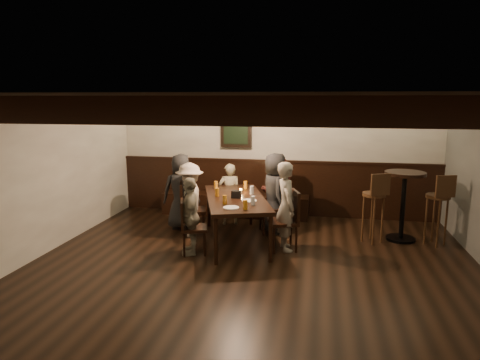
% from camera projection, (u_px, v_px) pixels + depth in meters
% --- Properties ---
extents(room, '(7.00, 7.00, 7.00)m').
position_uv_depth(room, '(252.00, 173.00, 7.57)').
color(room, black).
rests_on(room, ground).
extents(dining_table, '(1.51, 2.24, 0.77)m').
position_uv_depth(dining_table, '(236.00, 201.00, 7.06)').
color(dining_table, black).
rests_on(dining_table, floor).
extents(chair_left_near, '(0.54, 0.54, 0.94)m').
position_uv_depth(chair_left_near, '(192.00, 219.00, 7.49)').
color(chair_left_near, black).
rests_on(chair_left_near, floor).
extents(chair_left_far, '(0.49, 0.49, 0.85)m').
position_uv_depth(chair_left_far, '(193.00, 237.00, 6.62)').
color(chair_left_far, black).
rests_on(chair_left_far, floor).
extents(chair_right_near, '(0.54, 0.54, 0.94)m').
position_uv_depth(chair_right_near, '(273.00, 217.00, 7.66)').
color(chair_right_near, black).
rests_on(chair_right_near, floor).
extents(chair_right_far, '(0.55, 0.55, 0.95)m').
position_uv_depth(chair_right_far, '(284.00, 232.00, 6.79)').
color(chair_right_far, black).
rests_on(chair_right_far, floor).
extents(person_bench_left, '(0.79, 0.63, 1.40)m').
position_uv_depth(person_bench_left, '(181.00, 191.00, 7.83)').
color(person_bench_left, '#252628').
rests_on(person_bench_left, floor).
extents(person_bench_centre, '(0.49, 0.40, 1.17)m').
position_uv_depth(person_bench_centre, '(230.00, 194.00, 8.11)').
color(person_bench_centre, gray).
rests_on(person_bench_centre, floor).
extents(person_bench_right, '(0.76, 0.67, 1.31)m').
position_uv_depth(person_bench_right, '(278.00, 191.00, 8.06)').
color(person_bench_right, '#4F201B').
rests_on(person_bench_right, floor).
extents(person_left_near, '(0.71, 0.94, 1.29)m').
position_uv_depth(person_left_near, '(190.00, 200.00, 7.42)').
color(person_left_near, '#BCAC9F').
rests_on(person_left_near, floor).
extents(person_left_far, '(0.50, 0.76, 1.20)m').
position_uv_depth(person_left_far, '(191.00, 216.00, 6.55)').
color(person_left_far, gray).
rests_on(person_left_far, floor).
extents(person_right_near, '(0.65, 0.81, 1.44)m').
position_uv_depth(person_right_near, '(275.00, 193.00, 7.59)').
color(person_right_near, black).
rests_on(person_right_near, floor).
extents(person_right_far, '(0.48, 0.59, 1.41)m').
position_uv_depth(person_right_far, '(286.00, 206.00, 6.71)').
color(person_right_far, gray).
rests_on(person_right_far, floor).
extents(pint_a, '(0.07, 0.07, 0.14)m').
position_uv_depth(pint_a, '(216.00, 185.00, 7.68)').
color(pint_a, '#BF7219').
rests_on(pint_a, dining_table).
extents(pint_b, '(0.07, 0.07, 0.14)m').
position_uv_depth(pint_b, '(245.00, 185.00, 7.70)').
color(pint_b, '#BF7219').
rests_on(pint_b, dining_table).
extents(pint_c, '(0.07, 0.07, 0.14)m').
position_uv_depth(pint_c, '(217.00, 192.00, 7.10)').
color(pint_c, '#BF7219').
rests_on(pint_c, dining_table).
extents(pint_d, '(0.07, 0.07, 0.14)m').
position_uv_depth(pint_d, '(252.00, 190.00, 7.27)').
color(pint_d, silver).
rests_on(pint_d, dining_table).
extents(pint_e, '(0.07, 0.07, 0.14)m').
position_uv_depth(pint_e, '(225.00, 200.00, 6.57)').
color(pint_e, '#BF7219').
rests_on(pint_e, dining_table).
extents(pint_f, '(0.07, 0.07, 0.14)m').
position_uv_depth(pint_f, '(253.00, 200.00, 6.52)').
color(pint_f, silver).
rests_on(pint_f, dining_table).
extents(pint_g, '(0.07, 0.07, 0.14)m').
position_uv_depth(pint_g, '(245.00, 205.00, 6.26)').
color(pint_g, '#BF7219').
rests_on(pint_g, dining_table).
extents(plate_near, '(0.24, 0.24, 0.01)m').
position_uv_depth(plate_near, '(231.00, 208.00, 6.35)').
color(plate_near, white).
rests_on(plate_near, dining_table).
extents(plate_far, '(0.24, 0.24, 0.01)m').
position_uv_depth(plate_far, '(249.00, 201.00, 6.78)').
color(plate_far, white).
rests_on(plate_far, dining_table).
extents(condiment_caddy, '(0.15, 0.10, 0.12)m').
position_uv_depth(condiment_caddy, '(236.00, 194.00, 6.99)').
color(condiment_caddy, black).
rests_on(condiment_caddy, dining_table).
extents(candle, '(0.05, 0.05, 0.05)m').
position_uv_depth(candle, '(241.00, 192.00, 7.35)').
color(candle, beige).
rests_on(candle, dining_table).
extents(high_top_table, '(0.66, 0.66, 1.18)m').
position_uv_depth(high_top_table, '(404.00, 196.00, 7.14)').
color(high_top_table, black).
rests_on(high_top_table, floor).
extents(bar_stool_left, '(0.42, 0.43, 1.19)m').
position_uv_depth(bar_stool_left, '(373.00, 216.00, 7.10)').
color(bar_stool_left, '#351D11').
rests_on(bar_stool_left, floor).
extents(bar_stool_right, '(0.41, 0.42, 1.19)m').
position_uv_depth(bar_stool_right, '(436.00, 219.00, 6.96)').
color(bar_stool_right, '#351D11').
rests_on(bar_stool_right, floor).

